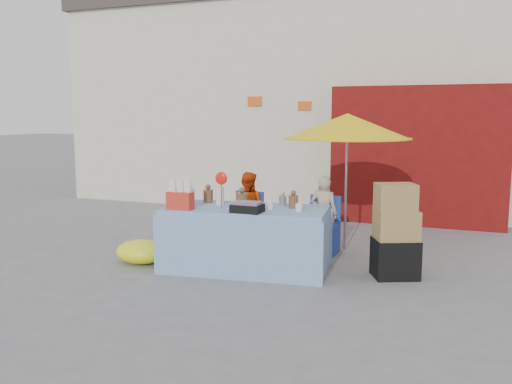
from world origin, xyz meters
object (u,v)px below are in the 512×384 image
at_px(chair_right, 321,236).
at_px(vendor_beige, 324,214).
at_px(vendor_orange, 248,208).
at_px(box_stack, 396,235).
at_px(chair_left, 245,230).
at_px(umbrella, 347,127).
at_px(market_table, 245,238).

bearing_deg(chair_right, vendor_beige, 92.46).
bearing_deg(vendor_orange, box_stack, 159.91).
bearing_deg(chair_left, umbrella, 12.59).
height_order(vendor_orange, box_stack, box_stack).
bearing_deg(vendor_orange, chair_right, 176.07).
bearing_deg(vendor_orange, umbrella, -172.27).
distance_m(vendor_orange, umbrella, 2.03).
height_order(vendor_orange, umbrella, umbrella).
height_order(chair_right, vendor_orange, vendor_orange).
xyz_separation_m(vendor_orange, box_stack, (2.44, -1.00, -0.03)).
xyz_separation_m(chair_right, vendor_orange, (-1.25, 0.13, 0.33)).
bearing_deg(vendor_orange, market_table, 112.85).
relative_size(chair_left, vendor_orange, 0.73).
bearing_deg(box_stack, market_table, -169.30).
bearing_deg(chair_left, box_stack, -17.34).
height_order(market_table, chair_left, market_table).
xyz_separation_m(vendor_orange, vendor_beige, (1.25, 0.00, -0.01)).
xyz_separation_m(chair_right, umbrella, (0.30, 0.28, 1.64)).
bearing_deg(market_table, chair_right, 51.92).
bearing_deg(umbrella, vendor_orange, -174.47).
bearing_deg(box_stack, umbrella, 127.68).
bearing_deg(chair_left, vendor_orange, 92.46).
distance_m(chair_left, vendor_orange, 0.36).
height_order(market_table, umbrella, umbrella).
height_order(chair_left, vendor_beige, vendor_beige).
relative_size(chair_right, vendor_beige, 0.73).
height_order(vendor_beige, umbrella, umbrella).
distance_m(chair_left, vendor_beige, 1.30).
bearing_deg(umbrella, box_stack, -52.32).
xyz_separation_m(market_table, chair_right, (0.74, 1.23, -0.18)).
distance_m(chair_right, vendor_orange, 1.30).
height_order(vendor_orange, vendor_beige, vendor_orange).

